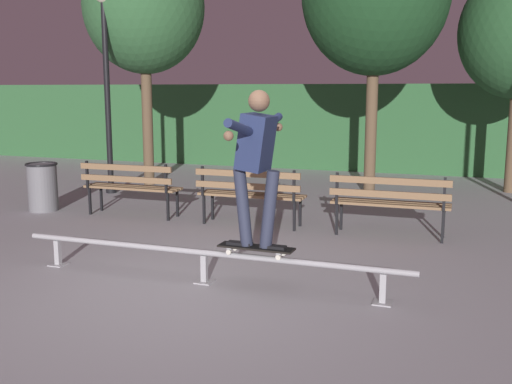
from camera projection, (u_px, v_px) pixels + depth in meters
ground_plane at (192, 291)px, 5.97m from camera, size 90.00×90.00×0.00m
hedge_backdrop at (363, 127)px, 14.98m from camera, size 24.00×1.20×2.13m
grind_rail at (204, 257)px, 6.19m from camera, size 4.35×0.18×0.35m
skateboard at (256, 248)px, 5.97m from camera, size 0.79×0.22×0.09m
skateboarder at (256, 155)px, 5.81m from camera, size 0.62×1.41×1.56m
park_bench_leftmost at (130, 183)px, 9.38m from camera, size 1.60×0.43×0.88m
park_bench_left_center at (250, 190)px, 8.71m from camera, size 1.60×0.43×0.88m
park_bench_right_center at (390, 199)px, 8.03m from camera, size 1.60×0.43×0.88m
tree_far_left at (144, 7)px, 12.05m from camera, size 2.46×2.46×5.02m
lamp_post_left at (106, 64)px, 11.23m from camera, size 0.32×0.32×3.90m
trash_can at (43, 186)px, 9.87m from camera, size 0.52×0.52×0.80m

